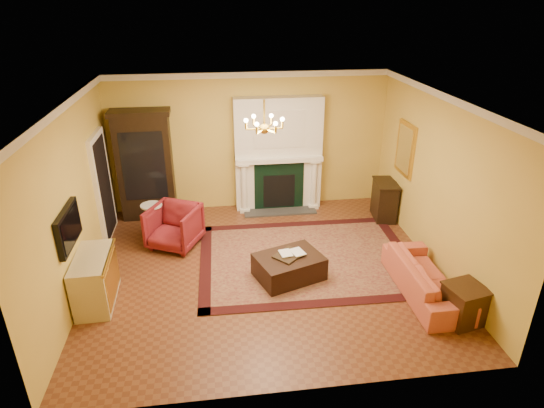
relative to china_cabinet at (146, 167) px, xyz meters
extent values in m
cube|color=brown|center=(2.23, -2.49, -1.13)|extent=(6.00, 5.50, 0.02)
cube|color=silver|center=(2.23, -2.49, 1.89)|extent=(6.00, 5.50, 0.02)
cube|color=gold|center=(2.23, 0.27, 0.38)|extent=(6.00, 0.02, 3.00)
cube|color=gold|center=(2.23, -5.25, 0.38)|extent=(6.00, 0.02, 3.00)
cube|color=gold|center=(-0.78, -2.49, 0.38)|extent=(0.02, 5.50, 3.00)
cube|color=gold|center=(5.24, -2.49, 0.38)|extent=(0.02, 5.50, 3.00)
cube|color=silver|center=(2.83, 0.10, 0.13)|extent=(1.90, 0.32, 2.50)
cube|color=silver|center=(2.83, -0.07, 0.73)|extent=(1.10, 0.01, 0.80)
cube|color=black|center=(2.83, -0.07, -0.57)|extent=(1.10, 0.02, 1.10)
cube|color=black|center=(2.83, -0.08, -0.67)|extent=(0.70, 0.02, 0.75)
cube|color=#333333|center=(2.83, -0.19, -1.10)|extent=(1.60, 0.50, 0.04)
cube|color=silver|center=(2.83, 0.04, 0.06)|extent=(1.90, 0.44, 0.10)
cylinder|color=silver|center=(2.05, -0.08, -0.53)|extent=(0.14, 0.14, 1.18)
cylinder|color=silver|center=(3.61, -0.08, -0.53)|extent=(0.14, 0.14, 1.18)
cube|color=silver|center=(2.23, 0.22, 1.82)|extent=(6.00, 0.08, 0.12)
cube|color=silver|center=(-0.73, -2.49, 1.82)|extent=(0.08, 5.50, 0.12)
cube|color=silver|center=(5.19, -2.49, 1.82)|extent=(0.08, 5.50, 0.12)
cube|color=white|center=(-0.73, -0.79, -0.07)|extent=(0.08, 1.05, 2.10)
cube|color=black|center=(-0.69, -0.79, -0.10)|extent=(0.02, 0.85, 1.95)
cube|color=black|center=(-0.72, -3.09, 0.23)|extent=(0.08, 0.95, 0.58)
cube|color=black|center=(-0.67, -3.09, 0.23)|extent=(0.01, 0.85, 0.48)
cube|color=gold|center=(5.20, -1.09, 0.53)|extent=(0.05, 0.76, 1.05)
cube|color=white|center=(5.18, -1.09, 0.53)|extent=(0.01, 0.62, 0.90)
cylinder|color=gold|center=(2.23, -2.49, 1.68)|extent=(0.03, 0.03, 0.40)
sphere|color=gold|center=(2.23, -2.49, 1.43)|extent=(0.16, 0.16, 0.16)
sphere|color=#FFE5B2|center=(2.51, -2.49, 1.57)|extent=(0.07, 0.07, 0.07)
sphere|color=#FFE5B2|center=(2.37, -2.25, 1.57)|extent=(0.07, 0.07, 0.07)
sphere|color=#FFE5B2|center=(2.09, -2.25, 1.57)|extent=(0.07, 0.07, 0.07)
sphere|color=#FFE5B2|center=(1.95, -2.49, 1.57)|extent=(0.07, 0.07, 0.07)
sphere|color=#FFE5B2|center=(2.09, -2.73, 1.57)|extent=(0.07, 0.07, 0.07)
sphere|color=#FFE5B2|center=(2.37, -2.73, 1.57)|extent=(0.07, 0.07, 0.07)
cube|color=#490F17|center=(3.03, -2.24, -1.11)|extent=(3.95, 2.99, 0.02)
cube|color=black|center=(0.00, 0.00, 0.00)|extent=(1.13, 0.53, 2.24)
imported|color=maroon|center=(0.61, -1.42, -0.67)|extent=(1.13, 1.10, 0.89)
cylinder|color=black|center=(0.18, -1.09, -1.10)|extent=(0.29, 0.29, 0.04)
cylinder|color=black|center=(0.18, -1.09, -0.74)|extent=(0.06, 0.06, 0.66)
cylinder|color=silver|center=(0.18, -1.09, -0.39)|extent=(0.41, 0.41, 0.03)
cube|color=#BEB18B|center=(-0.50, -3.05, -0.71)|extent=(0.55, 1.11, 0.81)
imported|color=#BA563A|center=(4.71, -3.53, -0.74)|extent=(0.58, 1.95, 0.76)
cube|color=#331D0E|center=(4.95, -4.27, -0.83)|extent=(0.59, 0.59, 0.57)
cube|color=black|center=(5.01, -0.79, -0.72)|extent=(0.50, 0.77, 0.80)
cube|color=black|center=(2.60, -2.80, -0.90)|extent=(1.28, 1.10, 0.40)
cube|color=black|center=(2.60, -2.78, -0.69)|extent=(0.60, 0.59, 0.03)
imported|color=gray|center=(2.45, -2.78, -0.54)|extent=(0.19, 0.05, 0.26)
imported|color=gray|center=(2.66, -2.78, -0.53)|extent=(0.20, 0.08, 0.28)
cylinder|color=tan|center=(2.25, 0.04, 0.15)|extent=(0.10, 0.10, 0.08)
cone|color=#113D10|center=(2.25, 0.04, 0.35)|extent=(0.15, 0.15, 0.31)
cylinder|color=tan|center=(3.57, 0.04, 0.16)|extent=(0.12, 0.12, 0.10)
cone|color=#113D10|center=(3.57, 0.04, 0.39)|extent=(0.17, 0.17, 0.37)
camera|label=1|loc=(1.45, -9.27, 3.31)|focal=30.00mm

